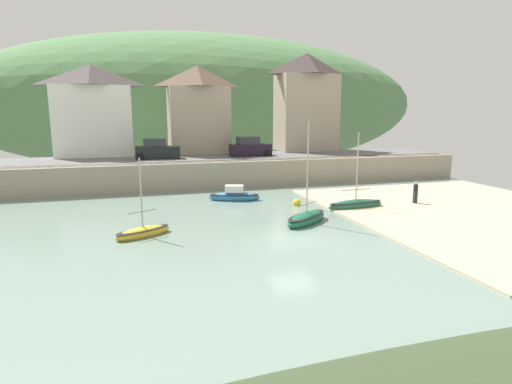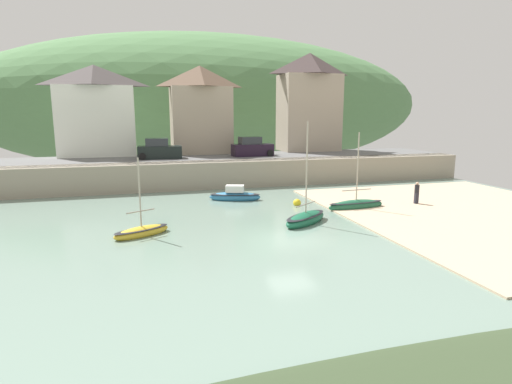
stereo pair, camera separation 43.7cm
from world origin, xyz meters
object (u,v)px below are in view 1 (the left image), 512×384
at_px(waterfront_building_centre, 198,109).
at_px(parked_car_by_wall, 250,148).
at_px(mooring_buoy, 297,203).
at_px(person_on_slipway, 416,191).
at_px(sailboat_blue_trim, 306,218).
at_px(waterfront_building_left, 93,110).
at_px(rowboat_small_beached, 143,232).
at_px(parked_car_near_slipway, 157,150).
at_px(motorboat_with_cabin, 356,205).
at_px(waterfront_building_right, 306,102).
at_px(dinghy_open_wooden, 234,196).

height_order(waterfront_building_centre, parked_car_by_wall, waterfront_building_centre).
height_order(parked_car_by_wall, mooring_buoy, parked_car_by_wall).
bearing_deg(mooring_buoy, person_on_slipway, -14.68).
bearing_deg(sailboat_blue_trim, parked_car_by_wall, 48.93).
bearing_deg(waterfront_building_left, parked_car_by_wall, -16.68).
distance_m(waterfront_building_left, rowboat_small_beached, 23.56).
distance_m(waterfront_building_left, mooring_buoy, 23.90).
bearing_deg(rowboat_small_beached, parked_car_near_slipway, 56.11).
bearing_deg(person_on_slipway, parked_car_near_slipway, 139.81).
height_order(waterfront_building_centre, person_on_slipway, waterfront_building_centre).
distance_m(motorboat_with_cabin, rowboat_small_beached, 14.94).
bearing_deg(motorboat_with_cabin, mooring_buoy, 143.24).
bearing_deg(parked_car_by_wall, person_on_slipway, -64.07).
distance_m(waterfront_building_centre, person_on_slipway, 24.28).
bearing_deg(waterfront_building_right, rowboat_small_beached, -130.68).
relative_size(dinghy_open_wooden, rowboat_small_beached, 0.93).
xyz_separation_m(motorboat_with_cabin, rowboat_small_beached, (-14.70, -2.67, -0.05)).
distance_m(waterfront_building_left, motorboat_with_cabin, 27.83).
distance_m(waterfront_building_right, rowboat_small_beached, 30.32).
height_order(waterfront_building_left, mooring_buoy, waterfront_building_left).
height_order(waterfront_building_left, rowboat_small_beached, waterfront_building_left).
bearing_deg(motorboat_with_cabin, parked_car_by_wall, 99.35).
bearing_deg(dinghy_open_wooden, motorboat_with_cabin, -17.50).
xyz_separation_m(waterfront_building_right, rowboat_small_beached, (-19.11, -22.23, -7.74)).
relative_size(motorboat_with_cabin, mooring_buoy, 9.58).
bearing_deg(rowboat_small_beached, waterfront_building_centre, 45.71).
height_order(waterfront_building_left, waterfront_building_right, waterfront_building_right).
bearing_deg(rowboat_small_beached, motorboat_with_cabin, -17.44).
xyz_separation_m(sailboat_blue_trim, person_on_slipway, (9.92, 2.71, 0.68)).
relative_size(waterfront_building_left, rowboat_small_beached, 2.00).
relative_size(waterfront_building_centre, parked_car_near_slipway, 2.20).
bearing_deg(waterfront_building_right, dinghy_open_wooden, -130.16).
distance_m(waterfront_building_centre, sailboat_blue_trim, 23.46).
xyz_separation_m(sailboat_blue_trim, parked_car_near_slipway, (-7.86, 17.73, 2.90)).
bearing_deg(dinghy_open_wooden, parked_car_by_wall, 85.45).
bearing_deg(motorboat_with_cabin, person_on_slipway, -3.56).
height_order(waterfront_building_right, sailboat_blue_trim, waterfront_building_right).
bearing_deg(parked_car_by_wall, parked_car_near_slipway, 176.16).
xyz_separation_m(waterfront_building_left, person_on_slipway, (23.61, -19.52, -6.00)).
bearing_deg(parked_car_near_slipway, waterfront_building_centre, 47.21).
bearing_deg(rowboat_small_beached, waterfront_building_left, 72.28).
bearing_deg(waterfront_building_left, dinghy_open_wooden, -52.15).
xyz_separation_m(motorboat_with_cabin, parked_car_near_slipway, (-12.79, 15.07, 2.91)).
height_order(parked_car_by_wall, person_on_slipway, parked_car_by_wall).
bearing_deg(parked_car_by_wall, dinghy_open_wooden, -116.15).
bearing_deg(person_on_slipway, parked_car_by_wall, 119.77).
relative_size(waterfront_building_left, waterfront_building_centre, 0.98).
bearing_deg(waterfront_building_centre, sailboat_blue_trim, -81.90).
bearing_deg(dinghy_open_wooden, rowboat_small_beached, -113.81).
xyz_separation_m(motorboat_with_cabin, parked_car_by_wall, (-3.60, 15.07, 2.91)).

